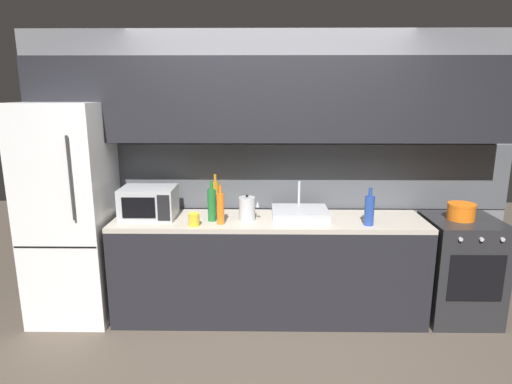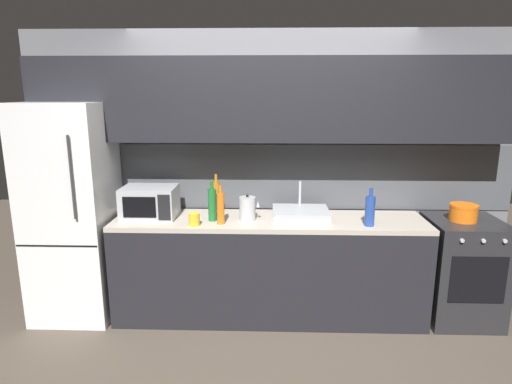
# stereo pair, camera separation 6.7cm
# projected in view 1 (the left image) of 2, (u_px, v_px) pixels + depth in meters

# --- Properties ---
(ground_plane) EXTENTS (10.00, 10.00, 0.00)m
(ground_plane) POSITION_uv_depth(u_px,v_px,m) (270.00, 377.00, 3.06)
(ground_plane) COLOR #4C4238
(back_wall) EXTENTS (4.41, 0.44, 2.50)m
(back_wall) POSITION_uv_depth(u_px,v_px,m) (269.00, 140.00, 3.87)
(back_wall) COLOR slate
(back_wall) RESTS_ON ground
(counter_run) EXTENTS (2.67, 0.60, 0.90)m
(counter_run) POSITION_uv_depth(u_px,v_px,m) (269.00, 267.00, 3.83)
(counter_run) COLOR black
(counter_run) RESTS_ON ground
(refrigerator) EXTENTS (0.68, 0.69, 1.89)m
(refrigerator) POSITION_uv_depth(u_px,v_px,m) (71.00, 213.00, 3.74)
(refrigerator) COLOR white
(refrigerator) RESTS_ON ground
(oven_range) EXTENTS (0.60, 0.62, 0.90)m
(oven_range) POSITION_uv_depth(u_px,v_px,m) (459.00, 269.00, 3.81)
(oven_range) COLOR #232326
(oven_range) RESTS_ON ground
(microwave) EXTENTS (0.46, 0.35, 0.27)m
(microwave) POSITION_uv_depth(u_px,v_px,m) (149.00, 203.00, 3.73)
(microwave) COLOR #A8AAAF
(microwave) RESTS_ON counter_run
(sink_basin) EXTENTS (0.48, 0.38, 0.30)m
(sink_basin) POSITION_uv_depth(u_px,v_px,m) (300.00, 213.00, 3.75)
(sink_basin) COLOR #ADAFB5
(sink_basin) RESTS_ON counter_run
(kettle) EXTENTS (0.17, 0.14, 0.22)m
(kettle) POSITION_uv_depth(u_px,v_px,m) (247.00, 209.00, 3.67)
(kettle) COLOR #B7BABF
(kettle) RESTS_ON counter_run
(wine_bottle_amber) EXTENTS (0.07, 0.07, 0.37)m
(wine_bottle_amber) POSITION_uv_depth(u_px,v_px,m) (216.00, 198.00, 3.80)
(wine_bottle_amber) COLOR #B27019
(wine_bottle_amber) RESTS_ON counter_run
(wine_bottle_green) EXTENTS (0.07, 0.07, 0.34)m
(wine_bottle_green) POSITION_uv_depth(u_px,v_px,m) (212.00, 204.00, 3.64)
(wine_bottle_green) COLOR #1E6B2D
(wine_bottle_green) RESTS_ON counter_run
(wine_bottle_blue) EXTENTS (0.08, 0.08, 0.31)m
(wine_bottle_blue) POSITION_uv_depth(u_px,v_px,m) (369.00, 210.00, 3.52)
(wine_bottle_blue) COLOR #234299
(wine_bottle_blue) RESTS_ON counter_run
(wine_bottle_orange) EXTENTS (0.06, 0.06, 0.33)m
(wine_bottle_orange) POSITION_uv_depth(u_px,v_px,m) (220.00, 208.00, 3.56)
(wine_bottle_orange) COLOR orange
(wine_bottle_orange) RESTS_ON counter_run
(mug_yellow) EXTENTS (0.09, 0.09, 0.11)m
(mug_yellow) POSITION_uv_depth(u_px,v_px,m) (194.00, 220.00, 3.52)
(mug_yellow) COLOR gold
(mug_yellow) RESTS_ON counter_run
(cooking_pot) EXTENTS (0.23, 0.23, 0.14)m
(cooking_pot) POSITION_uv_depth(u_px,v_px,m) (461.00, 211.00, 3.69)
(cooking_pot) COLOR orange
(cooking_pot) RESTS_ON oven_range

